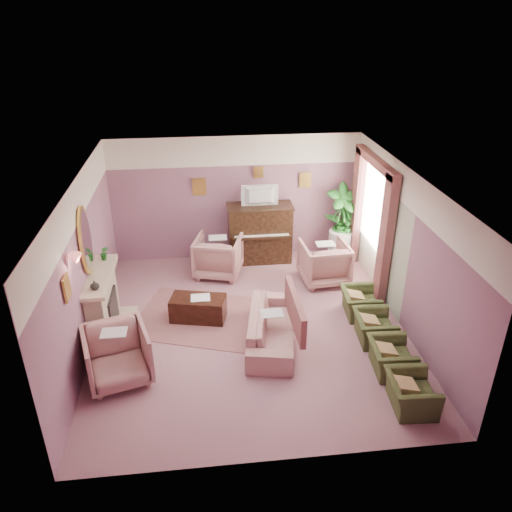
{
  "coord_description": "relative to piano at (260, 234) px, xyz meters",
  "views": [
    {
      "loc": [
        -0.78,
        -7.5,
        5.25
      ],
      "look_at": [
        0.15,
        0.4,
        1.25
      ],
      "focal_mm": 35.0,
      "sensor_mm": 36.0,
      "label": 1
    }
  ],
  "objects": [
    {
      "name": "olive_chair_c",
      "position": [
        1.59,
        -3.3,
        -0.32
      ],
      "size": [
        0.54,
        0.77,
        0.66
      ],
      "primitive_type": "imported",
      "color": "#424E26",
      "rests_on": "floor"
    },
    {
      "name": "sconce_shade",
      "position": [
        -3.12,
        -3.53,
        1.33
      ],
      "size": [
        0.2,
        0.2,
        0.16
      ],
      "primitive_type": "cone",
      "color": "#FD756B",
      "rests_on": "wall_left"
    },
    {
      "name": "window_blind",
      "position": [
        2.2,
        -1.13,
        1.05
      ],
      "size": [
        0.03,
        1.4,
        1.8
      ],
      "primitive_type": "cube",
      "color": "beige",
      "rests_on": "wall_right"
    },
    {
      "name": "side_plant_big",
      "position": [
        1.82,
        -0.18,
        0.22
      ],
      "size": [
        0.3,
        0.3,
        0.34
      ],
      "primitive_type": "imported",
      "color": "#206A23",
      "rests_on": "side_table"
    },
    {
      "name": "floor",
      "position": [
        -0.5,
        -2.68,
        -0.65
      ],
      "size": [
        5.5,
        6.0,
        0.01
      ],
      "primitive_type": "cube",
      "color": "#A46E7B",
      "rests_on": "ground"
    },
    {
      "name": "pelmet",
      "position": [
        2.12,
        -1.13,
        1.91
      ],
      "size": [
        0.16,
        2.2,
        0.16
      ],
      "primitive_type": "cube",
      "color": "brown",
      "rests_on": "wall_right"
    },
    {
      "name": "picture_rail_band",
      "position": [
        -0.5,
        0.31,
        1.82
      ],
      "size": [
        5.5,
        0.01,
        0.65
      ],
      "primitive_type": "cube",
      "color": "white",
      "rests_on": "wall_back"
    },
    {
      "name": "stripe_panel",
      "position": [
        2.23,
        -1.38,
        0.42
      ],
      "size": [
        0.01,
        3.0,
        2.15
      ],
      "primitive_type": "cube",
      "color": "#B6C2A8",
      "rests_on": "wall_right"
    },
    {
      "name": "mantel_vase",
      "position": [
        -3.05,
        -2.98,
        0.58
      ],
      "size": [
        0.16,
        0.16,
        0.16
      ],
      "primitive_type": "imported",
      "color": "white",
      "rests_on": "mantel_shelf"
    },
    {
      "name": "wall_front",
      "position": [
        -0.5,
        -5.68,
        0.75
      ],
      "size": [
        5.5,
        0.02,
        2.8
      ],
      "primitive_type": "cube",
      "color": "slate",
      "rests_on": "floor"
    },
    {
      "name": "television",
      "position": [
        0.0,
        -0.05,
        0.95
      ],
      "size": [
        0.8,
        0.12,
        0.48
      ],
      "primitive_type": "imported",
      "color": "black",
      "rests_on": "piano"
    },
    {
      "name": "palm_pot",
      "position": [
        1.85,
        -0.11,
        -0.48
      ],
      "size": [
        0.34,
        0.34,
        0.34
      ],
      "primitive_type": "cylinder",
      "color": "brown",
      "rests_on": "floor"
    },
    {
      "name": "curtain_right",
      "position": [
        2.12,
        -0.21,
        0.65
      ],
      "size": [
        0.16,
        0.34,
        2.6
      ],
      "primitive_type": "cube",
      "color": "brown",
      "rests_on": "floor"
    },
    {
      "name": "table_paper",
      "position": [
        -1.38,
        -2.28,
        -0.2
      ],
      "size": [
        0.35,
        0.28,
        0.01
      ],
      "primitive_type": "cube",
      "color": "white",
      "rests_on": "coffee_table"
    },
    {
      "name": "fireplace_inset",
      "position": [
        -2.99,
        -2.48,
        -0.25
      ],
      "size": [
        0.18,
        0.72,
        0.68
      ],
      "primitive_type": "cube",
      "color": "black",
      "rests_on": "floor"
    },
    {
      "name": "mirror_frame",
      "position": [
        -3.2,
        -2.48,
        1.15
      ],
      "size": [
        0.04,
        0.72,
        1.2
      ],
      "primitive_type": "ellipsoid",
      "color": "gold",
      "rests_on": "wall_left"
    },
    {
      "name": "wall_back",
      "position": [
        -0.5,
        0.32,
        0.75
      ],
      "size": [
        5.5,
        0.02,
        2.8
      ],
      "primitive_type": "cube",
      "color": "slate",
      "rests_on": "floor"
    },
    {
      "name": "area_rug",
      "position": [
        -1.31,
        -2.29,
        -0.64
      ],
      "size": [
        2.94,
        2.5,
        0.01
      ],
      "primitive_type": "cube",
      "rotation": [
        0.0,
        0.0,
        -0.32
      ],
      "color": "#93585A",
      "rests_on": "floor"
    },
    {
      "name": "print_left_wall",
      "position": [
        -3.21,
        -3.88,
        1.07
      ],
      "size": [
        0.03,
        0.28,
        0.36
      ],
      "primitive_type": "cube",
      "color": "gold",
      "rests_on": "wall_left"
    },
    {
      "name": "ceiling",
      "position": [
        -0.5,
        -2.68,
        2.15
      ],
      "size": [
        5.5,
        6.0,
        0.01
      ],
      "primitive_type": "cube",
      "color": "white",
      "rests_on": "wall_back"
    },
    {
      "name": "print_back_left",
      "position": [
        -1.3,
        0.28,
        1.07
      ],
      "size": [
        0.3,
        0.03,
        0.38
      ],
      "primitive_type": "cube",
      "color": "gold",
      "rests_on": "wall_back"
    },
    {
      "name": "olive_chair_b",
      "position": [
        1.59,
        -4.12,
        -0.32
      ],
      "size": [
        0.54,
        0.77,
        0.66
      ],
      "primitive_type": "imported",
      "color": "#424E26",
      "rests_on": "floor"
    },
    {
      "name": "piano_keyshelf",
      "position": [
        -0.0,
        -0.35,
        0.07
      ],
      "size": [
        1.3,
        0.12,
        0.06
      ],
      "primitive_type": "cube",
      "color": "black",
      "rests_on": "piano"
    },
    {
      "name": "mantel_shelf",
      "position": [
        -3.06,
        -2.48,
        0.47
      ],
      "size": [
        0.4,
        1.55,
        0.07
      ],
      "primitive_type": "cube",
      "color": "beige",
      "rests_on": "fireplace_surround"
    },
    {
      "name": "wall_left",
      "position": [
        -3.25,
        -2.68,
        0.75
      ],
      "size": [
        0.02,
        6.0,
        2.8
      ],
      "primitive_type": "cube",
      "color": "slate",
      "rests_on": "floor"
    },
    {
      "name": "side_table",
      "position": [
        1.82,
        -0.18,
        -0.3
      ],
      "size": [
        0.52,
        0.52,
        0.7
      ],
      "primitive_type": "cylinder",
      "color": "silver",
      "rests_on": "floor"
    },
    {
      "name": "piano",
      "position": [
        0.0,
        0.0,
        0.0
      ],
      "size": [
        1.4,
        0.6,
        1.3
      ],
      "primitive_type": "cube",
      "color": "black",
      "rests_on": "floor"
    },
    {
      "name": "hearth",
      "position": [
        -2.89,
        -2.48,
        -0.64
      ],
      "size": [
        0.55,
        1.5,
        0.02
      ],
      "primitive_type": "cube",
      "color": "beige",
      "rests_on": "floor"
    },
    {
      "name": "piano_top",
      "position": [
        0.0,
        0.0,
        0.66
      ],
      "size": [
        1.45,
        0.65,
        0.04
      ],
      "primitive_type": "cube",
      "color": "black",
      "rests_on": "piano"
    },
    {
      "name": "fire_ember",
      "position": [
        -2.95,
        -2.48,
        -0.43
      ],
      "size": [
        0.06,
        0.54,
        0.1
      ],
      "primitive_type": "cube",
      "color": "#FF6300",
      "rests_on": "floor"
    },
    {
      "name": "fireplace_surround",
      "position": [
        -3.09,
        -2.48,
        -0.1
      ],
      "size": [
        0.3,
        1.4,
        1.1
      ],
      "primitive_type": "cube",
      "color": "beige",
      "rests_on": "floor"
    },
    {
      "name": "floral_armchair_front",
      "position": [
        -2.68,
        -3.82,
        -0.16
      ],
      "size": [
        0.94,
        0.94,
        0.98
      ],
      "primitive_type": "imported",
      "color": "tan",
      "rests_on": "floor"
    },
    {
      "name": "palm_plant",
      "position": [
        1.85,
        -0.11,
        0.41
      ],
      "size": [
        0.76,
        0.76,
        1.44
      ],
      "primitive_type": "imported",
      "color": "#206A23",
      "rests_on": "palm_pot"
    },
    {
      "name": "sofa_throw",
      "position": [
        0.22,
        -3.12,
        -0.05
      ],
      "size": [
        0.1,
        1.5,
        0.55
      ],
      "primitive_type": "cube",
      "color": "brown",
      "rests_on": "sofa"
    },
    {
      "name": "print_back_right",
      "position": [
        1.05,
        0.28,
        1.13
      ],
      "size": [
        0.26,
        0.03,
        0.34
      ],
      "primitive_type": "cube",
      "color": "gold",
      "rests_on": "wall_back"
    },
    {
      "name": "floral_armchair_right",
      "position": [
        1.22,
        -1.14,
        -0.16
      ],
      "size": [
        0.94,
        0.94,
        0.98
      ],
      "primitive_type": "imported",
      "color": "tan",
      "rests_on": "floor"
    },
    {
      "name": "wall_right",
      "position": [
        2.25,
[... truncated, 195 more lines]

